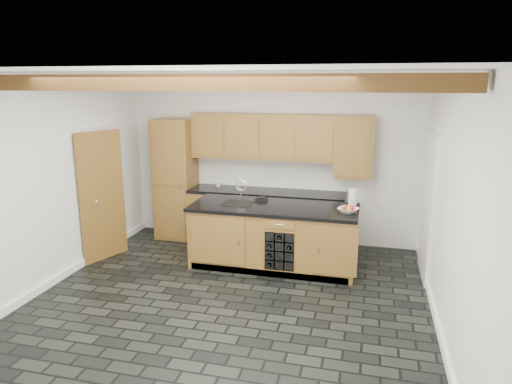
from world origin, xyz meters
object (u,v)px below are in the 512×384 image
island (274,236)px  kitchen_scale (261,199)px  paper_towel (353,197)px  fruit_bowl (348,210)px

island → kitchen_scale: kitchen_scale is taller
paper_towel → island: bearing=-161.8°
fruit_bowl → island: bearing=175.8°
island → fruit_bowl: (1.07, -0.08, 0.50)m
fruit_bowl → paper_towel: paper_towel is taller
island → paper_towel: bearing=18.2°
island → paper_towel: (1.11, 0.37, 0.58)m
fruit_bowl → paper_towel: 0.45m
kitchen_scale → paper_towel: size_ratio=0.84×
island → fruit_bowl: size_ratio=8.95×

